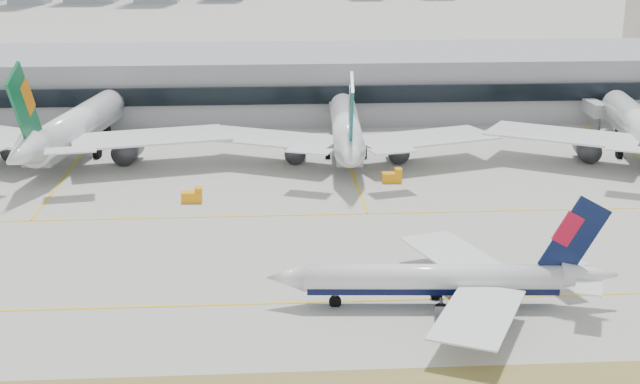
{
  "coord_description": "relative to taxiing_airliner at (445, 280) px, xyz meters",
  "views": [
    {
      "loc": [
        -3.23,
        -107.65,
        45.44
      ],
      "look_at": [
        5.21,
        18.0,
        7.5
      ],
      "focal_mm": 50.0,
      "sensor_mm": 36.0,
      "label": 1
    }
  ],
  "objects": [
    {
      "name": "ground",
      "position": [
        -18.97,
        7.26,
        -3.51
      ],
      "size": [
        3000.0,
        3000.0,
        0.0
      ],
      "primitive_type": "plane",
      "color": "#A3A299",
      "rests_on": "ground"
    },
    {
      "name": "taxiing_airliner",
      "position": [
        0.0,
        0.0,
        0.0
      ],
      "size": [
        43.35,
        37.58,
        14.56
      ],
      "rotation": [
        0.0,
        0.0,
        3.07
      ],
      "color": "white",
      "rests_on": "ground"
    },
    {
      "name": "widebody_eva",
      "position": [
        -59.64,
        76.48,
        2.75
      ],
      "size": [
        65.43,
        64.61,
        23.56
      ],
      "rotation": [
        0.0,
        0.0,
        1.43
      ],
      "color": "white",
      "rests_on": "ground"
    },
    {
      "name": "widebody_cathay",
      "position": [
        -5.26,
        72.69,
        2.22
      ],
      "size": [
        60.36,
        59.12,
        21.54
      ],
      "rotation": [
        0.0,
        0.0,
        1.51
      ],
      "color": "white",
      "rests_on": "ground"
    },
    {
      "name": "terminal",
      "position": [
        -18.97,
        122.1,
        3.99
      ],
      "size": [
        280.0,
        43.1,
        15.0
      ],
      "color": "gray",
      "rests_on": "ground"
    },
    {
      "name": "gse_b",
      "position": [
        -34.13,
        45.63,
        -2.46
      ],
      "size": [
        3.55,
        2.0,
        2.6
      ],
      "color": "#FF9B0D",
      "rests_on": "ground"
    },
    {
      "name": "gse_c",
      "position": [
        1.63,
        55.45,
        -2.46
      ],
      "size": [
        3.55,
        2.0,
        2.6
      ],
      "color": "#FF9B0D",
      "rests_on": "ground"
    }
  ]
}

